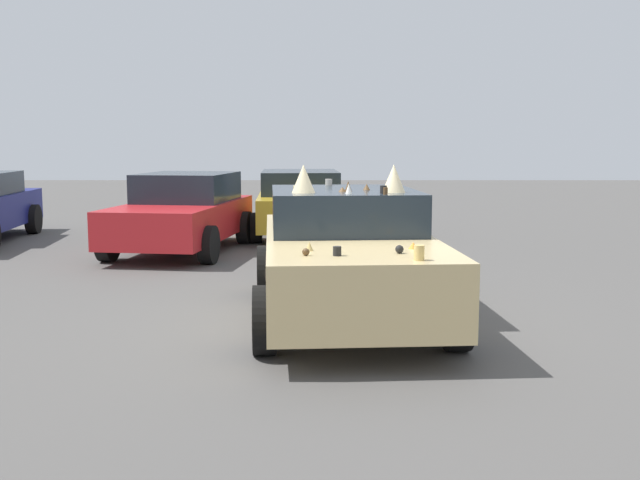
{
  "coord_description": "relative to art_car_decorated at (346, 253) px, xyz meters",
  "views": [
    {
      "loc": [
        -8.18,
        0.29,
        1.99
      ],
      "look_at": [
        0.0,
        0.3,
        0.9
      ],
      "focal_mm": 41.66,
      "sensor_mm": 36.0,
      "label": 1
    }
  ],
  "objects": [
    {
      "name": "parked_sedan_row_back_center",
      "position": [
        5.14,
        2.79,
        -0.03
      ],
      "size": [
        4.17,
        2.36,
        1.41
      ],
      "rotation": [
        0.0,
        0.0,
        3.0
      ],
      "color": "red",
      "rests_on": "ground"
    },
    {
      "name": "ground_plane",
      "position": [
        -0.08,
        -0.01,
        -0.74
      ],
      "size": [
        60.0,
        60.0,
        0.0
      ],
      "primitive_type": "plane",
      "color": "#514F4C"
    },
    {
      "name": "parked_sedan_far_left",
      "position": [
        7.61,
        0.74,
        -0.04
      ],
      "size": [
        4.53,
        2.14,
        1.37
      ],
      "rotation": [
        0.0,
        0.0,
        0.05
      ],
      "color": "gold",
      "rests_on": "ground"
    },
    {
      "name": "art_car_decorated",
      "position": [
        0.0,
        0.0,
        0.0
      ],
      "size": [
        4.43,
        2.27,
        1.74
      ],
      "rotation": [
        0.0,
        0.0,
        3.21
      ],
      "color": "#D8BC7F",
      "rests_on": "ground"
    }
  ]
}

